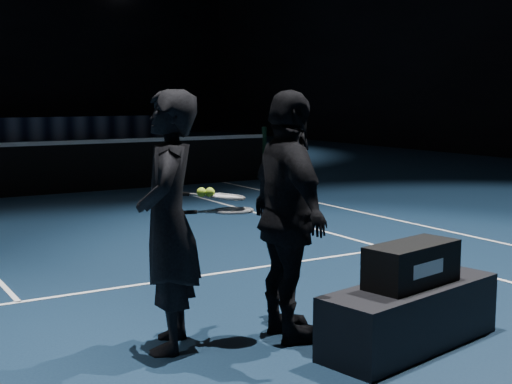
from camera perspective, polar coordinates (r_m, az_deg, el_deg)
net_post_right at (r=14.69m, az=0.66°, el=3.09°), size 0.10×0.10×1.10m
player_bench at (r=5.16m, az=12.24°, el=-9.62°), size 1.54×0.77×0.44m
racket_bag at (r=5.07m, az=12.36°, el=-5.66°), size 0.78×0.45×0.29m
bag_signature at (r=4.95m, az=13.64°, el=-6.00°), size 0.34×0.07×0.10m
player_a at (r=4.89m, az=-7.02°, el=-2.37°), size 0.70×0.78×1.79m
player_b at (r=5.04m, az=2.64°, el=-2.00°), size 0.61×1.11×1.79m
racket_lower at (r=4.94m, az=-1.84°, el=-1.50°), size 0.71×0.42×0.03m
racket_upper at (r=4.96m, az=-2.50°, el=-0.37°), size 0.71×0.38×0.10m
tennis_balls at (r=4.89m, az=-4.10°, el=0.17°), size 0.12×0.10×0.12m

